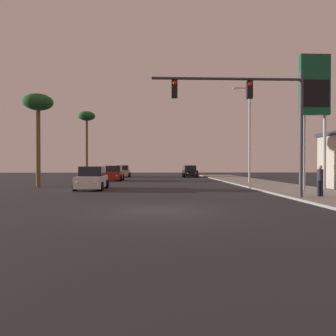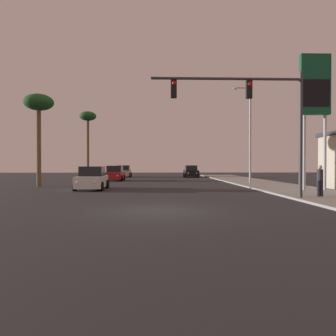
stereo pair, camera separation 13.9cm
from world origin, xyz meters
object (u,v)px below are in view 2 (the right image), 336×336
object	(u,v)px
car_black	(191,172)
palm_tree_near	(39,107)
car_red	(115,174)
traffic_light_mast	(257,108)
pedestrian_on_sidewalk	(320,179)
car_white	(92,179)
street_lamp	(249,129)
gas_station_sign	(315,92)
palm_tree_far	(88,120)
car_tan	(124,172)

from	to	relation	value
car_black	palm_tree_near	world-z (taller)	palm_tree_near
palm_tree_near	car_red	bearing A→B (deg)	64.15
car_red	traffic_light_mast	size ratio (longest dim) A/B	0.55
car_black	pedestrian_on_sidewalk	bearing A→B (deg)	96.43
traffic_light_mast	pedestrian_on_sidewalk	size ratio (longest dim) A/B	4.70
car_black	car_white	distance (m)	24.54
street_lamp	traffic_light_mast	bearing A→B (deg)	-103.99
car_red	street_lamp	xyz separation A→B (m)	(13.34, -6.58, 4.36)
palm_tree_near	street_lamp	bearing A→B (deg)	10.67
gas_station_sign	palm_tree_far	world-z (taller)	palm_tree_far
car_tan	traffic_light_mast	world-z (taller)	traffic_light_mast
gas_station_sign	palm_tree_far	xyz separation A→B (m)	(-20.34, 25.53, 1.52)
traffic_light_mast	car_red	bearing A→B (deg)	116.16
car_black	pedestrian_on_sidewalk	xyz separation A→B (m)	(3.89, -29.38, 0.27)
car_white	pedestrian_on_sidewalk	size ratio (longest dim) A/B	2.59
street_lamp	car_tan	bearing A→B (deg)	128.18
car_red	gas_station_sign	xyz separation A→B (m)	(15.24, -15.54, 5.86)
car_white	traffic_light_mast	world-z (taller)	traffic_light_mast
car_tan	car_red	bearing A→B (deg)	90.16
car_red	traffic_light_mast	world-z (taller)	traffic_light_mast
palm_tree_far	palm_tree_near	bearing A→B (deg)	-89.27
car_tan	gas_station_sign	world-z (taller)	gas_station_sign
car_white	palm_tree_near	bearing A→B (deg)	-32.67
traffic_light_mast	gas_station_sign	world-z (taller)	gas_station_sign
palm_tree_near	pedestrian_on_sidewalk	bearing A→B (deg)	-28.04
car_red	street_lamp	distance (m)	15.50
pedestrian_on_sidewalk	palm_tree_far	bearing A→B (deg)	121.98
street_lamp	gas_station_sign	size ratio (longest dim) A/B	1.00
traffic_light_mast	street_lamp	world-z (taller)	street_lamp
car_black	palm_tree_near	distance (m)	25.03
car_tan	palm_tree_far	world-z (taller)	palm_tree_far
street_lamp	car_black	bearing A→B (deg)	103.07
pedestrian_on_sidewalk	palm_tree_near	bearing A→B (deg)	151.96
car_red	pedestrian_on_sidewalk	bearing A→B (deg)	124.80
car_black	palm_tree_near	bearing A→B (deg)	52.56
traffic_light_mast	palm_tree_near	bearing A→B (deg)	145.33
car_red	palm_tree_near	world-z (taller)	palm_tree_near
pedestrian_on_sidewalk	palm_tree_far	distance (m)	35.79
gas_station_sign	pedestrian_on_sidewalk	xyz separation A→B (m)	(-1.77, -4.23, -5.58)
car_tan	traffic_light_mast	bearing A→B (deg)	108.01
car_white	car_red	bearing A→B (deg)	-91.14
car_tan	gas_station_sign	distance (m)	30.68
car_tan	street_lamp	bearing A→B (deg)	128.18
pedestrian_on_sidewalk	car_tan	bearing A→B (deg)	114.09
pedestrian_on_sidewalk	street_lamp	bearing A→B (deg)	90.55
car_tan	pedestrian_on_sidewalk	bearing A→B (deg)	114.09
car_red	car_white	bearing A→B (deg)	90.71
car_white	pedestrian_on_sidewalk	bearing A→B (deg)	151.90
car_tan	car_white	bearing A→B (deg)	90.17
car_black	street_lamp	world-z (taller)	street_lamp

